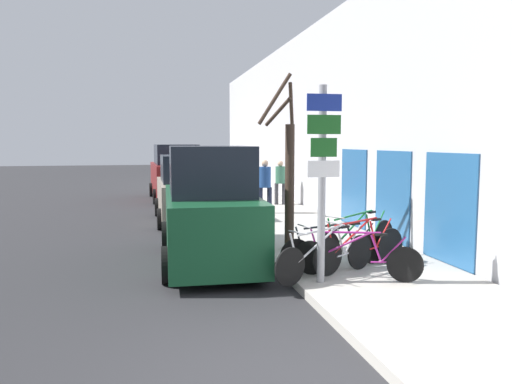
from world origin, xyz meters
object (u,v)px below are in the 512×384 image
Objects in this scene: parked_car_1 at (187,192)px; pedestrian_far at (265,182)px; street_tree at (288,174)px; signpost at (322,176)px; bicycle_4 at (358,241)px; bicycle_3 at (335,248)px; bicycle_0 at (356,258)px; parked_car_2 at (176,175)px; pedestrian_near at (280,179)px; parked_car_0 at (210,211)px; bicycle_1 at (327,256)px; bicycle_2 at (360,248)px.

parked_car_1 is 2.48× the size of pedestrian_far.
parked_car_1 is 5.49m from street_tree.
signpost is 1.45× the size of bicycle_4.
bicycle_3 is 7.32m from pedestrian_far.
signpost is 1.57m from bicycle_0.
parked_car_1 is 6.15m from parked_car_2.
pedestrian_near is (2.05, 10.24, -0.83)m from signpost.
parked_car_1 is 2.59m from pedestrian_far.
parked_car_0 is 1.97m from street_tree.
street_tree is at bearing -1.70° from bicycle_4.
bicycle_1 is 2.76m from parked_car_0.
bicycle_3 is (0.58, 0.84, -1.41)m from signpost.
bicycle_0 is 2.97m from street_tree.
bicycle_3 is at bearing -59.70° from bicycle_1.
pedestrian_far is (-0.21, 6.96, 0.59)m from bicycle_4.
bicycle_2 is (0.32, 0.56, 0.04)m from bicycle_0.
bicycle_4 is (0.96, 0.90, 0.04)m from bicycle_1.
bicycle_2 is at bearing 105.86° from pedestrian_far.
parked_car_2 is (-2.61, 13.34, 0.54)m from bicycle_2.
signpost is at bearing 128.65° from bicycle_0.
bicycle_2 is 1.23× the size of pedestrian_far.
bicycle_4 is at bearing -80.62° from pedestrian_near.
bicycle_0 is 0.88× the size of bicycle_2.
parked_car_2 reaches higher than parked_car_1.
bicycle_1 is 0.49× the size of parked_car_1.
signpost is 1.70× the size of bicycle_0.
parked_car_2 is 11.43m from street_tree.
pedestrian_near is at bearing 23.00° from bicycle_0.
bicycle_3 is at bearing -82.90° from parked_car_2.
street_tree is at bearing 97.61° from pedestrian_far.
parked_car_0 is at bearing -166.28° from street_tree.
bicycle_0 is at bearing -74.10° from parked_car_1.
bicycle_4 is at bearing -72.81° from bicycle_3.
parked_car_0 is 2.58× the size of pedestrian_far.
bicycle_0 is 0.44× the size of parked_car_1.
street_tree is at bearing -0.70° from bicycle_3.
bicycle_3 is 1.37× the size of pedestrian_near.
parked_car_2 is 1.27× the size of street_tree.
bicycle_2 is 0.54m from bicycle_4.
street_tree is (-0.75, -5.39, 0.63)m from pedestrian_far.
signpost is 2.14m from bicycle_4.
bicycle_1 is 0.88m from bicycle_2.
bicycle_0 is 1.09× the size of pedestrian_far.
pedestrian_far is (2.57, 0.28, 0.22)m from parked_car_1.
bicycle_2 is 1.32× the size of pedestrian_near.
bicycle_2 reaches higher than bicycle_3.
parked_car_2 reaches higher than bicycle_2.
parked_car_1 is (-2.19, 7.00, 0.42)m from bicycle_3.
street_tree reaches higher than signpost.
parked_car_1 is (-2.77, 6.68, 0.37)m from bicycle_4.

